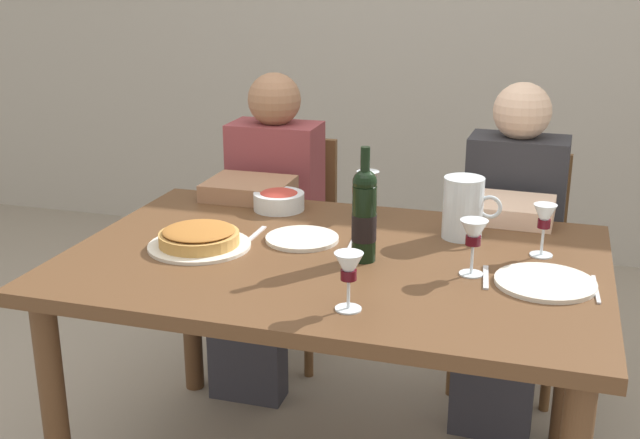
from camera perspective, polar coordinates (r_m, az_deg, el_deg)
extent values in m
cube|color=brown|center=(2.24, 1.03, -3.08)|extent=(1.50, 1.00, 0.04)
cylinder|color=brown|center=(2.34, -18.50, -13.48)|extent=(0.07, 0.07, 0.72)
cylinder|color=brown|center=(2.98, -9.30, -5.73)|extent=(0.07, 0.07, 0.72)
cylinder|color=brown|center=(2.71, 17.47, -8.87)|extent=(0.07, 0.07, 0.72)
cylinder|color=black|center=(2.17, 3.19, -0.31)|extent=(0.07, 0.07, 0.21)
sphere|color=black|center=(2.13, 3.24, 2.71)|extent=(0.07, 0.07, 0.07)
cylinder|color=black|center=(2.12, 3.27, 4.08)|extent=(0.03, 0.03, 0.09)
cylinder|color=black|center=(2.17, 3.18, -0.57)|extent=(0.07, 0.07, 0.07)
cylinder|color=silver|center=(2.39, 10.25, 0.83)|extent=(0.12, 0.12, 0.19)
cylinder|color=silver|center=(2.40, 10.20, 0.07)|extent=(0.11, 0.11, 0.11)
torus|color=silver|center=(2.38, 12.12, 0.88)|extent=(0.07, 0.01, 0.07)
cylinder|color=silver|center=(2.32, -8.67, -1.87)|extent=(0.30, 0.30, 0.01)
cylinder|color=#C18E47|center=(2.32, -8.69, -1.34)|extent=(0.23, 0.23, 0.03)
ellipsoid|color=#9E6028|center=(2.31, -8.72, -0.79)|extent=(0.21, 0.21, 0.02)
cylinder|color=silver|center=(2.64, -2.97, 1.33)|extent=(0.17, 0.17, 0.06)
ellipsoid|color=#B2382D|center=(2.64, -2.98, 1.74)|extent=(0.14, 0.14, 0.04)
cylinder|color=silver|center=(1.90, 2.04, -6.43)|extent=(0.06, 0.06, 0.00)
cylinder|color=silver|center=(1.88, 2.05, -5.41)|extent=(0.01, 0.01, 0.07)
cone|color=silver|center=(1.86, 2.08, -3.44)|extent=(0.07, 0.07, 0.07)
cylinder|color=#470A14|center=(1.86, 2.07, -4.00)|extent=(0.04, 0.04, 0.02)
cylinder|color=silver|center=(2.14, 10.81, -3.86)|extent=(0.06, 0.06, 0.00)
cylinder|color=silver|center=(2.12, 10.88, -2.85)|extent=(0.01, 0.01, 0.08)
cone|color=silver|center=(2.10, 10.99, -0.97)|extent=(0.07, 0.07, 0.07)
cylinder|color=#470A14|center=(2.11, 10.96, -1.48)|extent=(0.04, 0.04, 0.02)
cylinder|color=silver|center=(2.32, 15.62, -2.47)|extent=(0.06, 0.06, 0.00)
cylinder|color=silver|center=(2.31, 15.70, -1.54)|extent=(0.01, 0.01, 0.08)
cone|color=silver|center=(2.28, 15.85, 0.19)|extent=(0.06, 0.06, 0.07)
cylinder|color=#470A14|center=(2.29, 15.81, -0.28)|extent=(0.04, 0.04, 0.02)
cylinder|color=silver|center=(2.59, 3.33, 0.38)|extent=(0.06, 0.06, 0.00)
cylinder|color=silver|center=(2.58, 3.34, 1.20)|extent=(0.01, 0.01, 0.07)
cone|color=silver|center=(2.56, 3.37, 2.73)|extent=(0.07, 0.07, 0.07)
cylinder|color=silver|center=(2.12, 15.89, -4.37)|extent=(0.26, 0.26, 0.01)
cylinder|color=silver|center=(2.35, -1.29, -1.38)|extent=(0.22, 0.22, 0.01)
cube|color=silver|center=(2.12, 11.84, -4.08)|extent=(0.03, 0.16, 0.00)
cube|color=silver|center=(2.12, 19.24, -4.75)|extent=(0.02, 0.18, 0.00)
cube|color=silver|center=(2.31, 2.24, -1.82)|extent=(0.03, 0.18, 0.00)
cube|color=silver|center=(2.40, -4.70, -1.11)|extent=(0.01, 0.16, 0.00)
cube|color=brown|center=(3.18, -2.87, -1.99)|extent=(0.40, 0.40, 0.02)
cube|color=brown|center=(3.28, -1.87, 2.52)|extent=(0.36, 0.03, 0.40)
cylinder|color=brown|center=(3.18, -6.73, -6.68)|extent=(0.04, 0.04, 0.45)
cylinder|color=brown|center=(3.07, -0.82, -7.47)|extent=(0.04, 0.04, 0.45)
cylinder|color=brown|center=(3.47, -4.55, -4.44)|extent=(0.04, 0.04, 0.45)
cylinder|color=brown|center=(3.37, 0.89, -5.08)|extent=(0.04, 0.04, 0.45)
cube|color=#8E3D42|center=(3.06, -3.19, 2.33)|extent=(0.34, 0.20, 0.50)
sphere|color=#9E7051|center=(2.99, -3.31, 8.62)|extent=(0.20, 0.20, 0.20)
cube|color=#33333D|center=(2.97, -4.33, -3.27)|extent=(0.31, 0.38, 0.14)
cube|color=#33333D|center=(2.96, -5.24, -9.16)|extent=(0.27, 0.12, 0.40)
cube|color=#9E7051|center=(2.79, -5.13, 2.22)|extent=(0.29, 0.24, 0.06)
cube|color=brown|center=(3.03, 13.52, -3.54)|extent=(0.41, 0.41, 0.02)
cube|color=brown|center=(3.14, 14.15, 1.22)|extent=(0.36, 0.04, 0.40)
cylinder|color=brown|center=(2.99, 9.57, -8.53)|extent=(0.04, 0.04, 0.45)
cylinder|color=brown|center=(2.96, 16.15, -9.27)|extent=(0.04, 0.04, 0.45)
cylinder|color=brown|center=(3.29, 10.58, -5.99)|extent=(0.04, 0.04, 0.45)
cylinder|color=brown|center=(3.27, 16.51, -6.63)|extent=(0.04, 0.04, 0.45)
cube|color=#2D2D33|center=(2.91, 13.84, 0.96)|extent=(0.35, 0.21, 0.50)
sphere|color=beige|center=(2.83, 14.35, 7.55)|extent=(0.20, 0.20, 0.20)
cube|color=#33333D|center=(2.81, 13.07, -5.00)|extent=(0.32, 0.39, 0.14)
cube|color=#33333D|center=(2.79, 12.33, -11.26)|extent=(0.28, 0.13, 0.40)
cube|color=beige|center=(2.62, 13.34, 0.72)|extent=(0.30, 0.25, 0.06)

